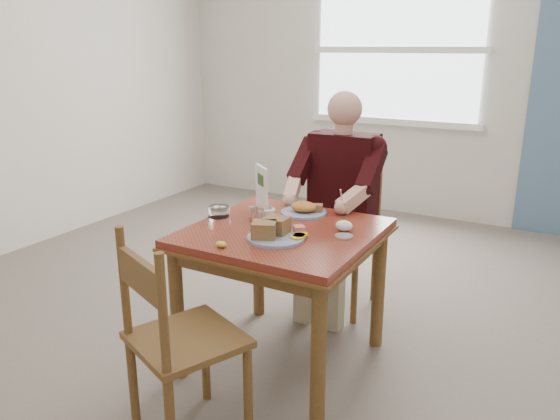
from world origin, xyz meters
The scene contains 16 objects.
floor centered at (0.00, 0.00, 0.00)m, with size 6.00×6.00×0.00m, color #665B53.
wall_back centered at (0.00, 3.00, 1.40)m, with size 5.50×5.50×0.00m, color beige.
lemon_wedge centered at (-0.12, -0.37, 0.76)m, with size 0.05×0.04×0.03m, color gold.
napkin centered at (0.28, 0.12, 0.78)m, with size 0.09×0.07×0.05m, color white.
metal_dish centered at (0.32, 0.03, 0.76)m, with size 0.09×0.09×0.01m, color silver.
window centered at (-0.40, 2.97, 1.60)m, with size 1.72×0.04×1.42m.
table centered at (0.00, 0.00, 0.64)m, with size 0.92×0.92×0.75m.
chair_far centered at (0.00, 0.80, 0.48)m, with size 0.42×0.42×0.95m.
chair_near centered at (-0.08, -0.76, 0.48)m, with size 0.55×0.55×0.95m.
diner centered at (0.00, 0.71, 0.81)m, with size 0.53×0.56×1.39m.
near_plate centered at (0.03, -0.15, 0.78)m, with size 0.34×0.34×0.09m.
far_plate centered at (-0.02, 0.29, 0.78)m, with size 0.32×0.32×0.07m.
caddy centered at (-0.17, 0.14, 0.77)m, with size 0.09×0.09×0.06m.
shakers centered at (-0.18, 0.04, 0.79)m, with size 0.09×0.06×0.08m.
creamer centered at (-0.41, 0.01, 0.78)m, with size 0.14×0.14×0.06m.
menu centered at (-0.27, 0.24, 0.88)m, with size 0.14×0.12×0.25m.
Camera 1 is at (1.26, -2.29, 1.64)m, focal length 35.00 mm.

